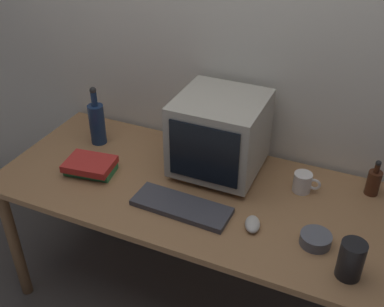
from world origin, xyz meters
The scene contains 12 objects.
ground_plane centered at (0.00, 0.00, 0.00)m, with size 6.00×6.00×0.00m, color #56514C.
back_wall centered at (0.00, 0.45, 1.25)m, with size 4.00×0.08×2.50m, color silver.
desk centered at (0.00, 0.00, 0.65)m, with size 1.77×0.77×0.73m.
crt_monitor centered at (0.06, 0.18, 0.92)m, with size 0.38×0.39×0.37m.
keyboard centered at (0.02, -0.15, 0.74)m, with size 0.42×0.15×0.02m, color #3F3F47.
computer_mouse centered at (0.33, -0.15, 0.75)m, with size 0.06×0.10×0.04m, color beige.
bottle_tall centered at (-0.59, 0.16, 0.85)m, with size 0.08×0.08×0.31m.
bottle_short centered at (0.74, 0.28, 0.79)m, with size 0.06×0.06×0.17m.
book_stack centered at (-0.48, -0.09, 0.76)m, with size 0.24×0.19×0.07m.
mug centered at (0.45, 0.17, 0.77)m, with size 0.12×0.08×0.09m.
cd_spindle centered at (0.57, -0.13, 0.75)m, with size 0.12×0.12×0.04m, color #595B66.
metal_canister centered at (0.71, -0.24, 0.80)m, with size 0.09×0.09×0.15m, color black.
Camera 1 is at (0.66, -1.50, 1.98)m, focal length 43.08 mm.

